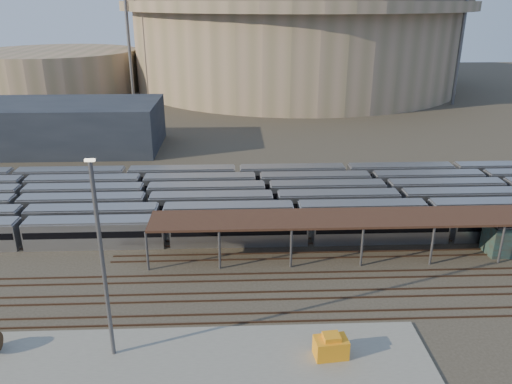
{
  "coord_description": "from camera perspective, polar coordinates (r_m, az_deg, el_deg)",
  "views": [
    {
      "loc": [
        2.77,
        -51.73,
        30.31
      ],
      "look_at": [
        5.36,
        12.0,
        5.7
      ],
      "focal_mm": 35.0,
      "sensor_mm": 36.0,
      "label": 1
    }
  ],
  "objects": [
    {
      "name": "ground",
      "position": [
        60.02,
        -4.72,
        -9.32
      ],
      "size": [
        420.0,
        420.0,
        0.0
      ],
      "primitive_type": "plane",
      "color": "#383026",
      "rests_on": "ground"
    },
    {
      "name": "apron",
      "position": [
        48.19,
        -11.67,
        -18.25
      ],
      "size": [
        50.0,
        9.0,
        0.2
      ],
      "primitive_type": "cube",
      "color": "gray",
      "rests_on": "ground"
    },
    {
      "name": "subway_trains",
      "position": [
        75.8,
        -2.91,
        -1.03
      ],
      "size": [
        128.23,
        23.9,
        3.6
      ],
      "color": "#A3A4A8",
      "rests_on": "ground"
    },
    {
      "name": "inspection_shed",
      "position": [
        64.16,
        15.34,
        -2.95
      ],
      "size": [
        60.3,
        6.0,
        5.3
      ],
      "color": "#58585D",
      "rests_on": "ground"
    },
    {
      "name": "empty_tracks",
      "position": [
        55.72,
        -4.91,
        -11.84
      ],
      "size": [
        170.0,
        9.62,
        0.18
      ],
      "color": "#4C3323",
      "rests_on": "ground"
    },
    {
      "name": "stadium",
      "position": [
        193.51,
        4.47,
        16.94
      ],
      "size": [
        124.0,
        124.0,
        32.5
      ],
      "color": "gray",
      "rests_on": "ground"
    },
    {
      "name": "secondary_arena",
      "position": [
        193.67,
        -21.79,
        12.74
      ],
      "size": [
        56.0,
        56.0,
        14.0
      ],
      "primitive_type": "cylinder",
      "color": "gray",
      "rests_on": "ground"
    },
    {
      "name": "service_building",
      "position": [
        116.01,
        -21.44,
        7.04
      ],
      "size": [
        42.0,
        20.0,
        10.0
      ],
      "primitive_type": "cube",
      "color": "#1E232D",
      "rests_on": "ground"
    },
    {
      "name": "floodlight_0",
      "position": [
        165.29,
        -14.41,
        17.13
      ],
      "size": [
        4.0,
        1.0,
        38.4
      ],
      "color": "#58585D",
      "rests_on": "ground"
    },
    {
      "name": "floodlight_2",
      "position": [
        166.23,
        22.47,
        16.26
      ],
      "size": [
        4.0,
        1.0,
        38.4
      ],
      "color": "#58585D",
      "rests_on": "ground"
    },
    {
      "name": "floodlight_3",
      "position": [
        212.33,
        -6.09,
        18.38
      ],
      "size": [
        4.0,
        1.0,
        38.4
      ],
      "color": "#58585D",
      "rests_on": "ground"
    },
    {
      "name": "yard_light_pole",
      "position": [
        44.49,
        -17.12,
        -7.74
      ],
      "size": [
        0.8,
        0.36,
        18.55
      ],
      "color": "#58585D",
      "rests_on": "apron"
    },
    {
      "name": "yellow_equipment",
      "position": [
        47.43,
        8.54,
        -17.16
      ],
      "size": [
        3.14,
        2.16,
        1.85
      ],
      "primitive_type": "cube",
      "rotation": [
        0.0,
        0.0,
        0.11
      ],
      "color": "orange",
      "rests_on": "apron"
    }
  ]
}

